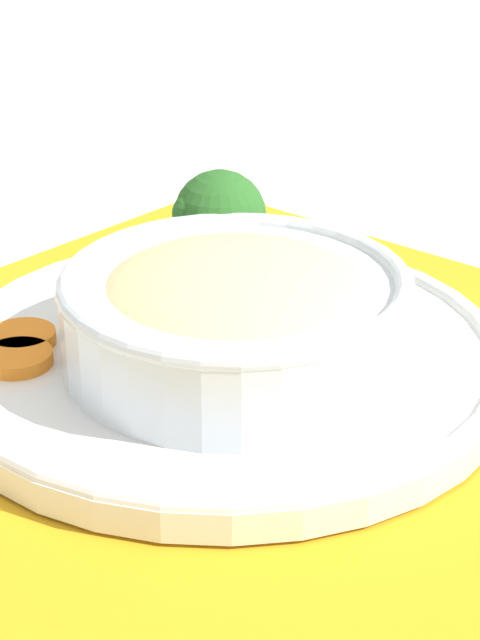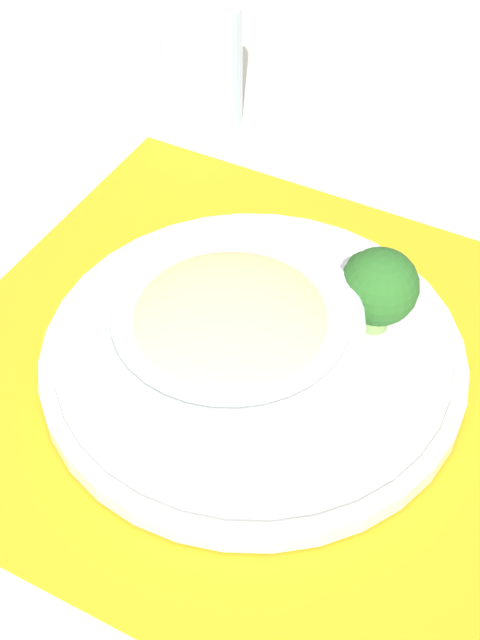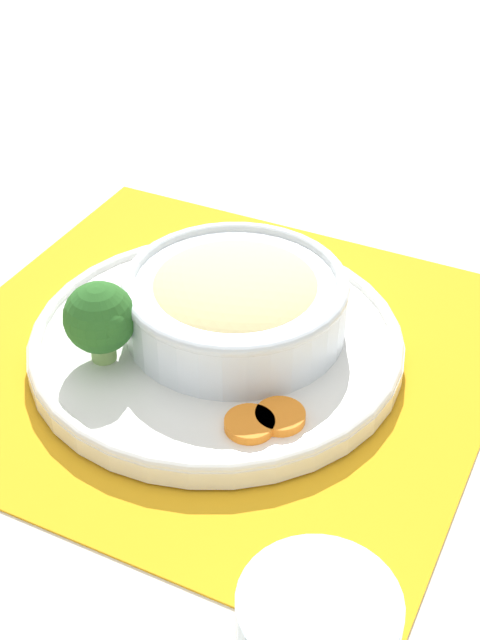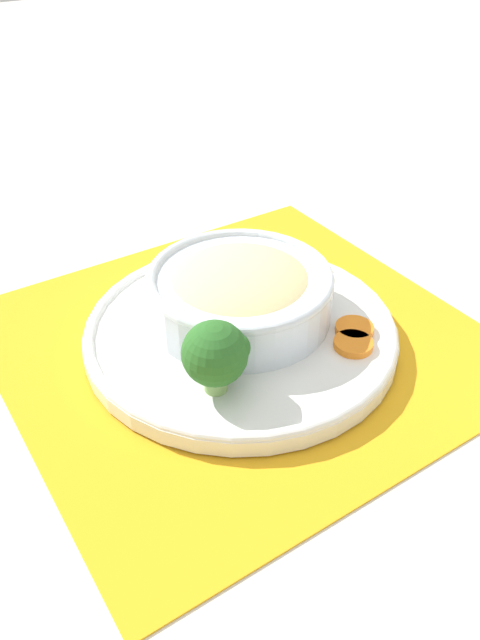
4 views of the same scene
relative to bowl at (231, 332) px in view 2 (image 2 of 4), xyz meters
The scene contains 8 objects.
ground_plane 0.05m from the bowl, 61.74° to the left, with size 4.00×4.00×0.00m, color beige.
placemat 0.05m from the bowl, 61.74° to the left, with size 0.47×0.45×0.00m.
plate 0.04m from the bowl, 61.74° to the left, with size 0.31×0.31×0.02m.
bowl is the anchor object (origin of this frame).
broccoli_floret 0.11m from the bowl, 48.58° to the left, with size 0.06×0.06×0.07m.
carrot_slice_near 0.12m from the bowl, 123.47° to the left, with size 0.04×0.04×0.01m.
carrot_slice_middle 0.12m from the bowl, 135.03° to the left, with size 0.04×0.04×0.01m.
water_glass 0.34m from the bowl, 125.07° to the left, with size 0.08×0.08×0.12m.
Camera 2 is at (0.21, -0.38, 0.50)m, focal length 50.00 mm.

